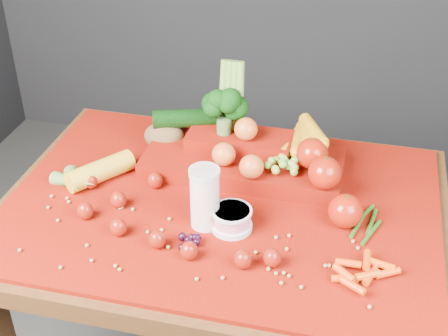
% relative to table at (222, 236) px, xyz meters
% --- Properties ---
extents(table, '(1.10, 0.80, 0.75)m').
position_rel_table_xyz_m(table, '(0.00, 0.00, 0.00)').
color(table, '#351B0C').
rests_on(table, ground).
extents(red_cloth, '(1.05, 0.75, 0.01)m').
position_rel_table_xyz_m(red_cloth, '(0.00, 0.00, 0.10)').
color(red_cloth, '#7D0D04').
rests_on(red_cloth, table).
extents(milk_glass, '(0.07, 0.07, 0.15)m').
position_rel_table_xyz_m(milk_glass, '(-0.02, -0.09, 0.19)').
color(milk_glass, silver).
rests_on(milk_glass, red_cloth).
extents(yogurt_bowl, '(0.10, 0.10, 0.05)m').
position_rel_table_xyz_m(yogurt_bowl, '(0.05, -0.09, 0.14)').
color(yogurt_bowl, silver).
rests_on(yogurt_bowl, red_cloth).
extents(strawberry_scatter, '(0.54, 0.28, 0.05)m').
position_rel_table_xyz_m(strawberry_scatter, '(-0.12, -0.14, 0.13)').
color(strawberry_scatter, maroon).
rests_on(strawberry_scatter, red_cloth).
extents(dark_grape_cluster, '(0.06, 0.05, 0.03)m').
position_rel_table_xyz_m(dark_grape_cluster, '(-0.04, -0.18, 0.12)').
color(dark_grape_cluster, black).
rests_on(dark_grape_cluster, red_cloth).
extents(soybean_scatter, '(0.84, 0.24, 0.01)m').
position_rel_table_xyz_m(soybean_scatter, '(0.00, -0.20, 0.11)').
color(soybean_scatter, olive).
rests_on(soybean_scatter, red_cloth).
extents(corn_ear, '(0.25, 0.26, 0.06)m').
position_rel_table_xyz_m(corn_ear, '(-0.36, -0.01, 0.13)').
color(corn_ear, gold).
rests_on(corn_ear, red_cloth).
extents(potato, '(0.12, 0.08, 0.08)m').
position_rel_table_xyz_m(potato, '(-0.22, 0.21, 0.15)').
color(potato, brown).
rests_on(potato, red_cloth).
extents(baby_carrot_pile, '(0.18, 0.17, 0.03)m').
position_rel_table_xyz_m(baby_carrot_pile, '(0.35, -0.21, 0.12)').
color(baby_carrot_pile, '#E13D07').
rests_on(baby_carrot_pile, red_cloth).
extents(green_bean_pile, '(0.14, 0.12, 0.01)m').
position_rel_table_xyz_m(green_bean_pile, '(0.35, -0.01, 0.11)').
color(green_bean_pile, '#214F12').
rests_on(green_bean_pile, red_cloth).
extents(produce_mound, '(0.59, 0.36, 0.27)m').
position_rel_table_xyz_m(produce_mound, '(0.05, 0.15, 0.16)').
color(produce_mound, '#7D0D04').
rests_on(produce_mound, red_cloth).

